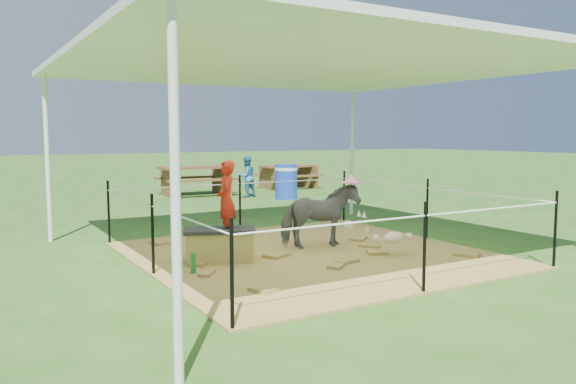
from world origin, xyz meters
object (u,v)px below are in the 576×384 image
picnic_table_near (196,181)px  foal (393,235)px  green_bottle (193,263)px  distant_person (247,177)px  pony (320,216)px  straw_bale (220,246)px  trash_barrel (286,182)px  woman (226,192)px  picnic_table_far (289,177)px

picnic_table_near → foal: bearing=-91.8°
green_bottle → distant_person: (4.39, 7.37, 0.41)m
pony → distant_person: distant_person is taller
green_bottle → distant_person: 8.59m
pony → foal: bearing=-137.0°
pony → distant_person: size_ratio=1.01×
straw_bale → foal: 2.40m
green_bottle → trash_barrel: (5.11, 6.46, 0.31)m
woman → picnic_table_near: bearing=-176.0°
straw_bale → pony: 1.65m
trash_barrel → pony: bearing=-116.2°
pony → green_bottle: bearing=113.9°
trash_barrel → picnic_table_far: size_ratio=0.51×
foal → trash_barrel: trash_barrel is taller
straw_bale → pony: size_ratio=0.77×
trash_barrel → distant_person: bearing=128.3°
green_bottle → woman: bearing=34.7°
woman → green_bottle: bearing=-32.7°
woman → distant_person: bearing=174.2°
green_bottle → picnic_table_far: picnic_table_far is taller
woman → trash_barrel: bearing=166.1°
distant_person → pony: bearing=61.0°
straw_bale → distant_person: size_ratio=0.78×
woman → foal: 2.39m
picnic_table_far → picnic_table_near: bearing=-173.7°
straw_bale → trash_barrel: trash_barrel is taller
green_bottle → picnic_table_near: bearing=68.4°
straw_bale → green_bottle: 0.71m
straw_bale → foal: (2.22, -0.90, 0.08)m
green_bottle → pony: (2.18, 0.50, 0.36)m
trash_barrel → foal: bearing=-108.6°
green_bottle → distant_person: distant_person is taller
straw_bale → woman: (0.10, 0.00, 0.72)m
picnic_table_near → green_bottle: bearing=-109.7°
woman → picnic_table_far: size_ratio=0.59×
straw_bale → green_bottle: size_ratio=3.60×
picnic_table_far → pony: bearing=-119.1°
green_bottle → picnic_table_far: 11.10m
straw_bale → woman: bearing=0.0°
picnic_table_near → picnic_table_far: size_ratio=1.11×
straw_bale → pony: bearing=1.8°
foal → trash_barrel: bearing=52.9°
pony → picnic_table_near: (1.18, 7.96, -0.09)m
pony → picnic_table_far: pony is taller
picnic_table_far → green_bottle: bearing=-127.9°
picnic_table_near → pony: bearing=-96.5°
green_bottle → foal: size_ratio=0.24×
foal → picnic_table_far: picnic_table_far is taller
woman → foal: woman is taller
trash_barrel → picnic_table_far: bearing=57.9°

